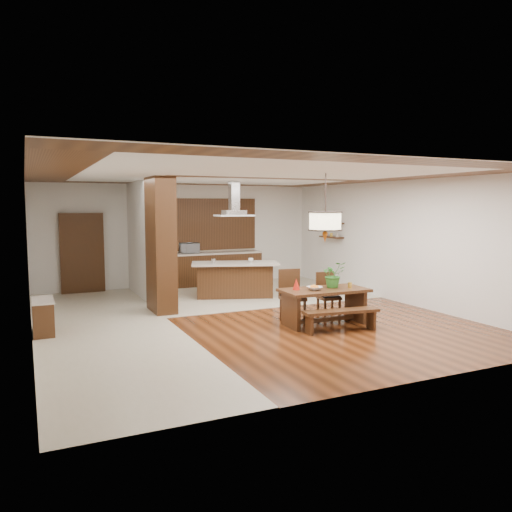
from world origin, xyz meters
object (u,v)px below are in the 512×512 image
pendant_lantern (325,208)px  island_cup (251,260)px  foliage_plant (333,275)px  kitchen_island (235,279)px  dining_bench (341,321)px  dining_table (324,298)px  dining_chair_left (293,295)px  fruit_bowl (315,288)px  range_hood (234,199)px  hallway_console (43,317)px  dining_chair_right (329,295)px  microwave (189,248)px

pendant_lantern → island_cup: (-0.06, 3.31, -1.31)m
foliage_plant → kitchen_island: 3.44m
dining_bench → dining_table: bearing=88.2°
kitchen_island → dining_chair_left: bearing=-69.5°
fruit_bowl → range_hood: (-0.23, 3.43, 1.74)m
fruit_bowl → range_hood: 3.85m
hallway_console → range_hood: size_ratio=0.98×
hallway_console → island_cup: bearing=20.3°
dining_chair_right → island_cup: (-0.50, 2.81, 0.47)m
kitchen_island → foliage_plant: bearing=-58.7°
hallway_console → dining_chair_right: 5.49m
foliage_plant → pendant_lantern: bearing=-164.5°
dining_chair_right → pendant_lantern: 1.90m
island_cup → kitchen_island: bearing=167.3°
pendant_lantern → kitchen_island: pendant_lantern is taller
hallway_console → dining_chair_left: (4.56, -0.97, 0.20)m
dining_bench → foliage_plant: bearing=68.3°
microwave → island_cup: bearing=-63.7°
foliage_plant → dining_bench: bearing=-111.7°
dining_table → island_cup: 3.33m
hallway_console → microwave: 5.70m
island_cup → foliage_plant: bearing=-84.5°
dining_bench → pendant_lantern: size_ratio=1.10×
fruit_bowl → dining_chair_left: bearing=106.4°
foliage_plant → island_cup: size_ratio=4.05×
foliage_plant → range_hood: range_hood is taller
dining_bench → dining_chair_left: bearing=108.7°
kitchen_island → dining_bench: bearing=-64.5°
dining_bench → microwave: microwave is taller
kitchen_island → microwave: microwave is taller
microwave → dining_chair_right: bearing=-70.6°
foliage_plant → microwave: 5.57m
range_hood → microwave: 2.56m
hallway_console → dining_bench: bearing=-23.0°
dining_chair_left → island_cup: (0.34, 2.78, 0.42)m
fruit_bowl → microwave: 5.60m
range_hood → dining_chair_left: bearing=-88.7°
dining_bench → microwave: 6.24m
foliage_plant → island_cup: bearing=95.5°
hallway_console → dining_bench: hallway_console is taller
foliage_plant → microwave: (-1.23, 5.43, 0.14)m
kitchen_island → range_hood: 2.01m
kitchen_island → microwave: 2.26m
dining_chair_right → kitchen_island: bearing=113.6°
dining_chair_right → fruit_bowl: bearing=-135.3°
microwave → hallway_console: bearing=-131.2°
dining_chair_left → island_cup: bearing=91.5°
dining_chair_left → range_hood: 3.48m
dining_table → pendant_lantern: pendant_lantern is taller
pendant_lantern → island_cup: 3.56m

